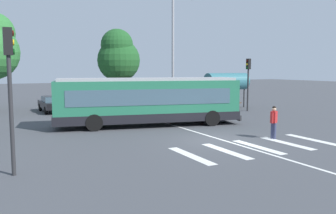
% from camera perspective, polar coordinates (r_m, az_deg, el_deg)
% --- Properties ---
extents(ground_plane, '(160.00, 160.00, 0.00)m').
position_cam_1_polar(ground_plane, '(18.30, 7.95, -5.34)').
color(ground_plane, '#424449').
extents(city_transit_bus, '(12.04, 5.01, 3.06)m').
position_cam_1_polar(city_transit_bus, '(22.58, -3.22, 0.97)').
color(city_transit_bus, black).
rests_on(city_transit_bus, ground_plane).
extents(pedestrian_crossing_street, '(0.52, 0.42, 1.72)m').
position_cam_1_polar(pedestrian_crossing_street, '(19.17, 16.69, -2.08)').
color(pedestrian_crossing_street, '#333856').
rests_on(pedestrian_crossing_street, ground_plane).
extents(parked_car_black, '(1.95, 4.54, 1.35)m').
position_cam_1_polar(parked_car_black, '(31.36, -18.05, 0.62)').
color(parked_car_black, black).
rests_on(parked_car_black, ground_plane).
extents(parked_car_silver, '(1.89, 4.51, 1.35)m').
position_cam_1_polar(parked_car_silver, '(31.93, -13.53, 0.85)').
color(parked_car_silver, black).
rests_on(parked_car_silver, ground_plane).
extents(parked_car_white, '(1.94, 4.53, 1.35)m').
position_cam_1_polar(parked_car_white, '(33.12, -8.90, 1.13)').
color(parked_car_white, black).
rests_on(parked_car_white, ground_plane).
extents(parked_car_red, '(1.96, 4.54, 1.35)m').
position_cam_1_polar(parked_car_red, '(33.84, -4.26, 1.30)').
color(parked_car_red, black).
rests_on(parked_car_red, ground_plane).
extents(traffic_light_near_corner, '(0.33, 0.32, 4.98)m').
position_cam_1_polar(traffic_light_near_corner, '(12.92, -24.18, 4.27)').
color(traffic_light_near_corner, '#28282B').
rests_on(traffic_light_near_corner, ground_plane).
extents(traffic_light_far_corner, '(0.33, 0.32, 4.50)m').
position_cam_1_polar(traffic_light_far_corner, '(31.08, 12.80, 4.91)').
color(traffic_light_far_corner, '#28282B').
rests_on(traffic_light_far_corner, ground_plane).
extents(bus_stop_shelter, '(4.22, 1.54, 3.25)m').
position_cam_1_polar(bus_stop_shelter, '(32.98, 9.43, 3.98)').
color(bus_stop_shelter, '#28282B').
rests_on(bus_stop_shelter, ground_plane).
extents(twin_arm_street_lamp, '(3.94, 0.32, 9.67)m').
position_cam_1_polar(twin_arm_street_lamp, '(29.22, 0.80, 10.53)').
color(twin_arm_street_lamp, '#939399').
rests_on(twin_arm_street_lamp, ground_plane).
extents(background_tree_right, '(4.48, 4.48, 7.78)m').
position_cam_1_polar(background_tree_right, '(37.82, -8.02, 8.16)').
color(background_tree_right, brown).
rests_on(background_tree_right, ground_plane).
extents(crosswalk_painted_stripes, '(7.74, 3.34, 0.01)m').
position_cam_1_polar(crosswalk_painted_stripes, '(17.14, 14.27, -6.25)').
color(crosswalk_painted_stripes, silver).
rests_on(crosswalk_painted_stripes, ground_plane).
extents(lane_center_line, '(0.16, 24.00, 0.01)m').
position_cam_1_polar(lane_center_line, '(20.08, 5.30, -4.27)').
color(lane_center_line, silver).
rests_on(lane_center_line, ground_plane).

